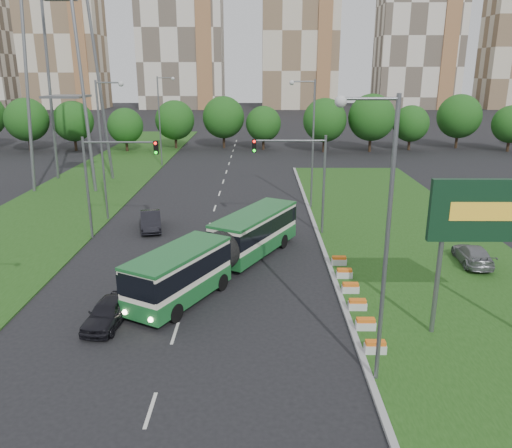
{
  "coord_description": "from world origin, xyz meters",
  "views": [
    {
      "loc": [
        1.24,
        -28.53,
        12.79
      ],
      "look_at": [
        1.07,
        4.4,
        2.6
      ],
      "focal_mm": 35.0,
      "sensor_mm": 36.0,
      "label": 1
    }
  ],
  "objects_px": {
    "car_left_far": "(151,221)",
    "car_left_near": "(108,312)",
    "traffic_mast_left": "(107,172)",
    "billboard": "(492,217)",
    "traffic_mast_median": "(304,169)",
    "articulated_bus": "(219,249)",
    "pedestrian": "(179,298)",
    "shopping_trolley": "(176,309)",
    "car_median": "(473,254)"
  },
  "relations": [
    {
      "from": "billboard",
      "to": "car_median",
      "type": "bearing_deg",
      "value": 69.04
    },
    {
      "from": "car_left_far",
      "to": "articulated_bus",
      "type": "bearing_deg",
      "value": -68.09
    },
    {
      "from": "billboard",
      "to": "articulated_bus",
      "type": "xyz_separation_m",
      "value": [
        -13.57,
        7.87,
        -4.48
      ]
    },
    {
      "from": "traffic_mast_left",
      "to": "car_left_near",
      "type": "height_order",
      "value": "traffic_mast_left"
    },
    {
      "from": "traffic_mast_median",
      "to": "traffic_mast_left",
      "type": "bearing_deg",
      "value": -176.23
    },
    {
      "from": "pedestrian",
      "to": "traffic_mast_left",
      "type": "bearing_deg",
      "value": 45.89
    },
    {
      "from": "traffic_mast_left",
      "to": "billboard",
      "type": "bearing_deg",
      "value": -33.55
    },
    {
      "from": "billboard",
      "to": "car_left_near",
      "type": "relative_size",
      "value": 1.95
    },
    {
      "from": "traffic_mast_median",
      "to": "shopping_trolley",
      "type": "bearing_deg",
      "value": -119.88
    },
    {
      "from": "traffic_mast_median",
      "to": "articulated_bus",
      "type": "xyz_separation_m",
      "value": [
        -6.1,
        -8.13,
        -3.66
      ]
    },
    {
      "from": "traffic_mast_median",
      "to": "articulated_bus",
      "type": "relative_size",
      "value": 0.48
    },
    {
      "from": "car_left_far",
      "to": "pedestrian",
      "type": "xyz_separation_m",
      "value": [
        4.64,
        -14.92,
        0.11
      ]
    },
    {
      "from": "articulated_bus",
      "to": "pedestrian",
      "type": "xyz_separation_m",
      "value": [
        -1.8,
        -5.56,
        -0.82
      ]
    },
    {
      "from": "traffic_mast_median",
      "to": "shopping_trolley",
      "type": "xyz_separation_m",
      "value": [
        -8.03,
        -13.97,
        -5.02
      ]
    },
    {
      "from": "traffic_mast_left",
      "to": "shopping_trolley",
      "type": "relative_size",
      "value": 12.09
    },
    {
      "from": "traffic_mast_left",
      "to": "articulated_bus",
      "type": "bearing_deg",
      "value": -38.22
    },
    {
      "from": "car_left_near",
      "to": "shopping_trolley",
      "type": "distance_m",
      "value": 3.57
    },
    {
      "from": "articulated_bus",
      "to": "billboard",
      "type": "bearing_deg",
      "value": -1.83
    },
    {
      "from": "car_left_near",
      "to": "pedestrian",
      "type": "bearing_deg",
      "value": 28.98
    },
    {
      "from": "traffic_mast_left",
      "to": "car_left_far",
      "type": "bearing_deg",
      "value": 40.4
    },
    {
      "from": "traffic_mast_median",
      "to": "car_left_far",
      "type": "relative_size",
      "value": 1.73
    },
    {
      "from": "traffic_mast_median",
      "to": "car_median",
      "type": "relative_size",
      "value": 1.78
    },
    {
      "from": "traffic_mast_left",
      "to": "car_left_far",
      "type": "xyz_separation_m",
      "value": [
        2.62,
        2.23,
        -4.59
      ]
    },
    {
      "from": "billboard",
      "to": "articulated_bus",
      "type": "height_order",
      "value": "billboard"
    },
    {
      "from": "billboard",
      "to": "car_left_far",
      "type": "height_order",
      "value": "billboard"
    },
    {
      "from": "car_left_far",
      "to": "car_left_near",
      "type": "bearing_deg",
      "value": -98.6
    },
    {
      "from": "traffic_mast_median",
      "to": "traffic_mast_left",
      "type": "distance_m",
      "value": 15.19
    },
    {
      "from": "articulated_bus",
      "to": "car_left_near",
      "type": "relative_size",
      "value": 4.08
    },
    {
      "from": "car_left_far",
      "to": "car_median",
      "type": "height_order",
      "value": "car_left_far"
    },
    {
      "from": "billboard",
      "to": "car_left_far",
      "type": "distance_m",
      "value": 26.95
    },
    {
      "from": "articulated_bus",
      "to": "car_median",
      "type": "bearing_deg",
      "value": 33.0
    },
    {
      "from": "car_left_far",
      "to": "shopping_trolley",
      "type": "xyz_separation_m",
      "value": [
        4.51,
        -15.2,
        -0.43
      ]
    },
    {
      "from": "traffic_mast_left",
      "to": "car_left_near",
      "type": "bearing_deg",
      "value": -75.05
    },
    {
      "from": "billboard",
      "to": "shopping_trolley",
      "type": "distance_m",
      "value": 16.68
    },
    {
      "from": "car_left_near",
      "to": "traffic_mast_median",
      "type": "bearing_deg",
      "value": 60.19
    },
    {
      "from": "traffic_mast_median",
      "to": "traffic_mast_left",
      "type": "height_order",
      "value": "same"
    },
    {
      "from": "articulated_bus",
      "to": "traffic_mast_left",
      "type": "bearing_deg",
      "value": 170.07
    },
    {
      "from": "articulated_bus",
      "to": "pedestrian",
      "type": "bearing_deg",
      "value": -79.66
    },
    {
      "from": "traffic_mast_left",
      "to": "pedestrian",
      "type": "xyz_separation_m",
      "value": [
        7.26,
        -12.69,
        -4.48
      ]
    },
    {
      "from": "billboard",
      "to": "traffic_mast_median",
      "type": "xyz_separation_m",
      "value": [
        -7.47,
        16.0,
        -0.81
      ]
    },
    {
      "from": "car_left_far",
      "to": "pedestrian",
      "type": "bearing_deg",
      "value": -85.33
    },
    {
      "from": "traffic_mast_median",
      "to": "traffic_mast_left",
      "type": "relative_size",
      "value": 1.0
    },
    {
      "from": "car_left_near",
      "to": "car_left_far",
      "type": "bearing_deg",
      "value": 101.27
    },
    {
      "from": "car_median",
      "to": "car_left_far",
      "type": "bearing_deg",
      "value": -14.16
    },
    {
      "from": "billboard",
      "to": "traffic_mast_left",
      "type": "xyz_separation_m",
      "value": [
        -22.63,
        15.0,
        -0.81
      ]
    },
    {
      "from": "traffic_mast_median",
      "to": "car_left_far",
      "type": "xyz_separation_m",
      "value": [
        -12.54,
        1.23,
        -4.59
      ]
    },
    {
      "from": "car_left_far",
      "to": "shopping_trolley",
      "type": "bearing_deg",
      "value": -86.08
    },
    {
      "from": "car_median",
      "to": "pedestrian",
      "type": "xyz_separation_m",
      "value": [
        -18.93,
        -6.97,
        0.07
      ]
    },
    {
      "from": "articulated_bus",
      "to": "car_median",
      "type": "xyz_separation_m",
      "value": [
        17.13,
        1.41,
        -0.88
      ]
    },
    {
      "from": "traffic_mast_median",
      "to": "car_left_near",
      "type": "bearing_deg",
      "value": -127.08
    }
  ]
}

